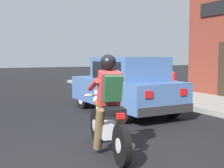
{
  "coord_description": "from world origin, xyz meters",
  "views": [
    {
      "loc": [
        -1.92,
        -4.16,
        1.59
      ],
      "look_at": [
        1.31,
        2.24,
        0.95
      ],
      "focal_mm": 50.0,
      "sensor_mm": 36.0,
      "label": 1
    }
  ],
  "objects": [
    {
      "name": "ground_plane",
      "position": [
        0.0,
        0.0,
        0.0
      ],
      "size": [
        80.0,
        80.0,
        0.0
      ],
      "primitive_type": "plane",
      "color": "black"
    },
    {
      "name": "motorcycle_with_rider",
      "position": [
        0.29,
        0.37,
        0.68
      ],
      "size": [
        0.65,
        2.01,
        1.62
      ],
      "color": "black",
      "rests_on": "ground"
    },
    {
      "name": "sidewalk_curb",
      "position": [
        5.48,
        3.0,
        0.07
      ],
      "size": [
        2.6,
        22.0,
        0.14
      ],
      "primitive_type": "cube",
      "color": "gray",
      "rests_on": "ground"
    },
    {
      "name": "car_hatchback",
      "position": [
        2.33,
        3.42,
        0.77
      ],
      "size": [
        1.82,
        3.85,
        1.57
      ],
      "color": "black",
      "rests_on": "ground"
    },
    {
      "name": "fire_hydrant",
      "position": [
        5.43,
        5.29,
        0.57
      ],
      "size": [
        0.36,
        0.24,
        0.88
      ],
      "color": "red",
      "rests_on": "sidewalk_curb"
    }
  ]
}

